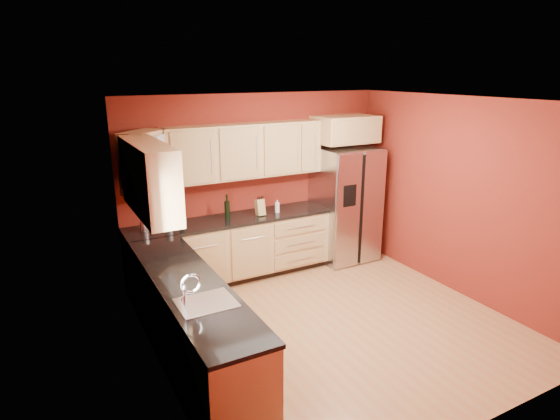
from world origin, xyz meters
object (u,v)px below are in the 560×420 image
canister_left (144,224)px  soap_dispenser (277,206)px  wine_bottle_a (181,214)px  knife_block (260,207)px  refrigerator (345,204)px

canister_left → soap_dispenser: 1.88m
wine_bottle_a → soap_dispenser: (1.40, -0.08, -0.06)m
knife_block → soap_dispenser: bearing=-2.1°
refrigerator → canister_left: bearing=177.9°
wine_bottle_a → knife_block: 1.13m
wine_bottle_a → canister_left: bearing=178.0°
canister_left → wine_bottle_a: size_ratio=0.56×
refrigerator → knife_block: size_ratio=7.77×
canister_left → refrigerator: bearing=-2.1°
wine_bottle_a → knife_block: wine_bottle_a is taller
wine_bottle_a → knife_block: bearing=-3.7°
wine_bottle_a → soap_dispenser: wine_bottle_a is taller
refrigerator → knife_block: (-1.47, 0.02, 0.14)m
refrigerator → soap_dispenser: 1.20m
canister_left → knife_block: knife_block is taller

